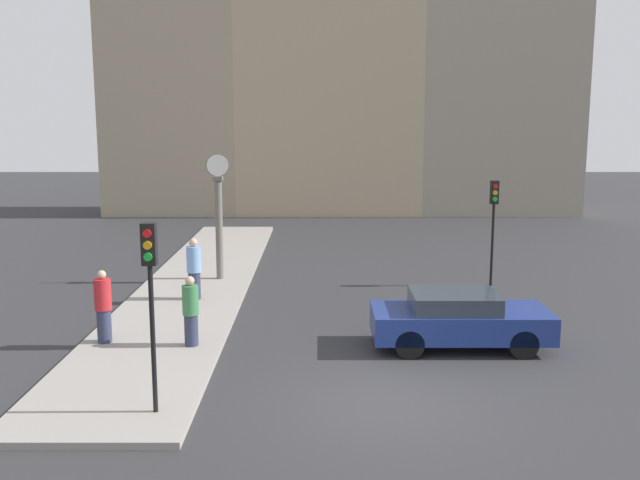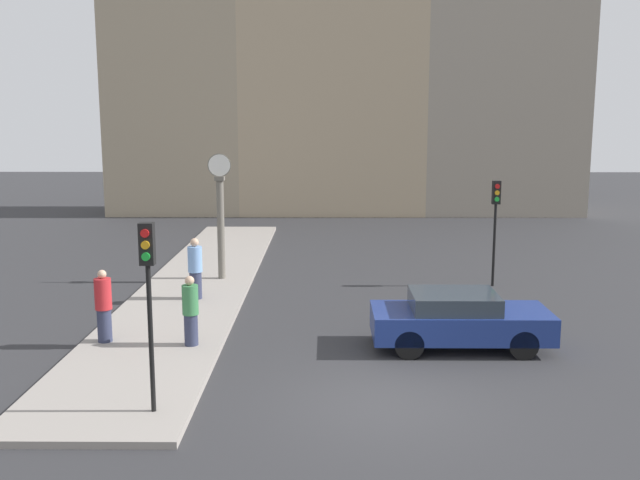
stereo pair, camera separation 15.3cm
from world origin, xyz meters
name	(u,v)px [view 1 (the left image)]	position (x,y,z in m)	size (l,w,h in m)	color
ground_plane	(384,403)	(0.00, 0.00, 0.00)	(120.00, 120.00, 0.00)	#2D2D30
sidewalk_corner	(199,283)	(-5.29, 9.94, 0.07)	(3.44, 23.88, 0.14)	gray
building_row	(341,56)	(-0.09, 28.69, 8.98)	(26.90, 5.00, 19.60)	gray
sedan_car	(460,319)	(2.12, 3.43, 0.72)	(4.24, 1.83, 1.37)	navy
traffic_light_near	(151,278)	(-4.26, -0.72, 2.67)	(0.26, 0.24, 3.52)	black
traffic_light_far	(495,211)	(4.44, 9.89, 2.51)	(0.26, 0.24, 3.49)	black
street_clock	(220,214)	(-4.60, 10.34, 2.32)	(0.77, 0.31, 4.20)	#666056
pedestrian_green_hoodie	(192,311)	(-4.29, 3.17, 0.97)	(0.38, 0.38, 1.69)	#2D334C
pedestrian_red_top	(104,307)	(-6.43, 3.42, 1.02)	(0.40, 0.40, 1.77)	#2D334C
pedestrian_blue_stripe	(195,269)	(-4.98, 7.59, 1.05)	(0.43, 0.43, 1.84)	#2D334C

